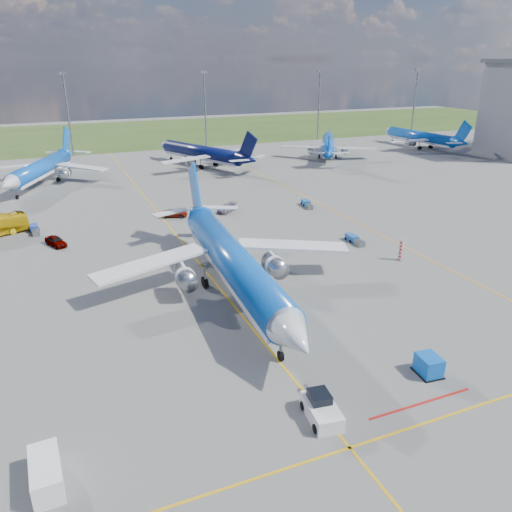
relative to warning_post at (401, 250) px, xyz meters
name	(u,v)px	position (x,y,z in m)	size (l,w,h in m)	color
ground	(247,322)	(-26.00, -8.00, -1.50)	(400.00, 400.00, 0.00)	#575754
grass_strip	(95,135)	(-26.00, 142.00, -1.50)	(400.00, 80.00, 0.01)	#2D4719
taxiway_lines	(181,240)	(-25.83, 19.70, -1.49)	(60.25, 160.00, 0.02)	gold
floodlight_masts	(140,108)	(-16.00, 102.00, 11.06)	(202.20, 0.50, 22.70)	slate
warning_post	(401,250)	(0.00, 0.00, 0.00)	(0.50, 0.50, 3.00)	red
bg_jet_nnw	(44,184)	(-44.68, 67.65, -1.50)	(29.65, 38.91, 10.19)	blue
bg_jet_n	(202,166)	(-6.28, 73.10, -1.50)	(29.70, 38.98, 10.21)	#080F43
bg_jet_ne	(327,157)	(30.69, 72.27, -1.50)	(28.44, 37.33, 9.78)	blue
bg_jet_ene	(419,148)	(65.14, 74.62, -1.50)	(28.14, 36.94, 9.67)	blue
main_airliner	(234,293)	(-24.89, -1.03, -1.50)	(34.19, 44.87, 11.75)	blue
pushback_tug	(321,409)	(-26.29, -24.31, -0.71)	(2.67, 5.88, 1.96)	silver
uld_container	(429,365)	(-14.69, -22.90, -0.62)	(1.76, 2.20, 1.76)	blue
service_van	(46,474)	(-46.05, -23.22, -0.56)	(1.88, 4.28, 1.88)	white
service_car_a	(56,241)	(-43.68, 24.42, -0.76)	(1.76, 4.36, 1.49)	#999999
service_car_b	(174,213)	(-23.83, 31.97, -0.85)	(2.15, 4.66, 1.29)	#999999
service_car_c	(227,208)	(-14.27, 31.35, -0.81)	(1.94, 4.77, 1.38)	#999999
baggage_tug_w	(354,240)	(-1.86, 8.52, -1.05)	(1.33, 4.31, 0.96)	#1C54AB
baggage_tug_c	(34,230)	(-46.63, 32.34, -1.03)	(1.63, 4.56, 1.00)	navy
baggage_tug_e	(307,204)	(0.91, 28.89, -1.03)	(2.06, 4.57, 0.99)	#185894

